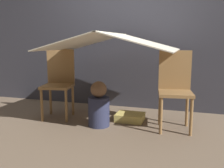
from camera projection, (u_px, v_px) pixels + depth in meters
The scene contains 7 objects.
ground_plane at pixel (108, 128), 3.09m from camera, with size 8.80×8.80×0.00m, color #7A6651.
wall_back at pixel (130, 29), 3.90m from camera, with size 7.00×0.05×2.50m.
chair_left at pixel (59, 80), 3.48m from camera, with size 0.46×0.46×0.95m.
chair_right at pixel (175, 86), 3.01m from camera, with size 0.45×0.45×0.95m.
sheet_canopy at pixel (112, 42), 3.08m from camera, with size 1.58×1.21×0.22m.
person_front at pixel (99, 106), 3.13m from camera, with size 0.27×0.27×0.57m.
floor_cushion at pixel (130, 117), 3.36m from camera, with size 0.37×0.29×0.10m.
Camera 1 is at (0.95, -2.80, 1.05)m, focal length 40.00 mm.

